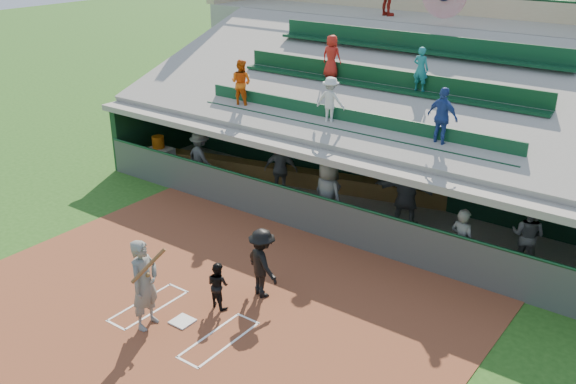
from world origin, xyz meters
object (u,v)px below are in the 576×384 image
Objects in this scene: home_plate at (182,321)px; water_cooler at (158,142)px; batter_at_plate at (145,284)px; white_table at (161,158)px; catcher at (218,285)px.

water_cooler is at bearing 139.53° from home_plate.
batter_at_plate is at bearing -44.75° from water_cooler.
water_cooler is at bearing -174.54° from white_table.
batter_at_plate is 9.20m from water_cooler.
water_cooler reaches higher than white_table.
catcher is at bearing -34.10° from white_table.
batter_at_plate is 1.62m from catcher.
water_cooler is (-7.23, 5.09, 0.40)m from catcher.
white_table is (-6.46, 6.48, -0.60)m from batter_at_plate.
water_cooler reaches higher than catcher.
batter_at_plate is at bearing 69.77° from catcher.
home_plate is at bearing 45.20° from batter_at_plate.
batter_at_plate is 2.43× the size of white_table.
water_cooler is at bearing -28.92° from catcher.
water_cooler reaches higher than home_plate.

